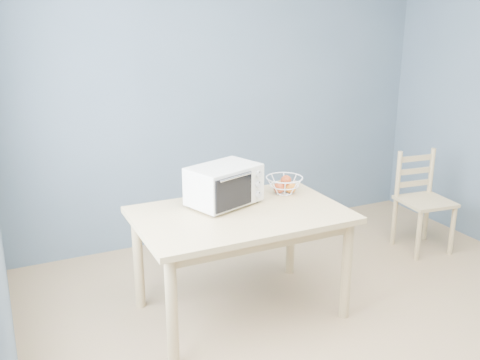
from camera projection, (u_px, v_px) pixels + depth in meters
name	position (u px, v px, depth m)	size (l,w,h in m)	color
room	(397.00, 153.00, 2.89)	(4.01, 4.51, 2.61)	#A37D5A
dining_table	(241.00, 226.00, 3.60)	(1.40, 0.90, 0.75)	tan
toaster_oven	(222.00, 185.00, 3.65)	(0.55, 0.48, 0.28)	white
fruit_basket	(284.00, 184.00, 3.92)	(0.34, 0.34, 0.14)	white
dining_chair	(422.00, 202.00, 4.70)	(0.45, 0.45, 0.87)	tan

